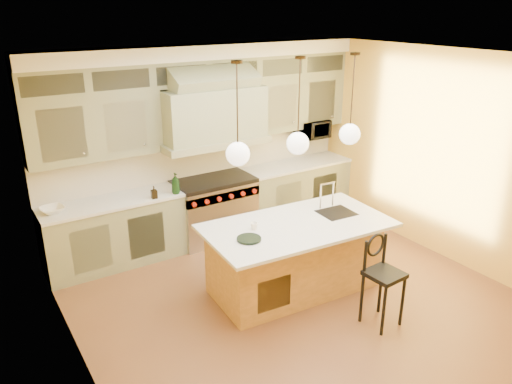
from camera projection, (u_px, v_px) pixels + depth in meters
floor at (298, 301)px, 6.13m from camera, size 5.00×5.00×0.00m
ceiling at (306, 59)px, 5.10m from camera, size 5.00×5.00×0.00m
wall_back at (201, 142)px, 7.58m from camera, size 5.00×0.00×5.00m
wall_front at (510, 293)px, 3.64m from camera, size 5.00×0.00×5.00m
wall_left at (74, 245)px, 4.35m from camera, size 0.00×5.00×5.00m
wall_right at (446, 157)px, 6.87m from camera, size 0.00×5.00×5.00m
back_cabinetry at (209, 147)px, 7.38m from camera, size 5.00×0.77×2.90m
range at (214, 208)px, 7.64m from camera, size 1.20×0.74×0.96m
kitchen_island at (295, 255)px, 6.25m from camera, size 2.35×1.36×1.35m
counter_stool at (382, 276)px, 5.52m from camera, size 0.40×0.40×1.07m
microwave at (312, 129)px, 8.37m from camera, size 0.54×0.37×0.30m
oil_bottle_a at (175, 183)px, 6.91m from camera, size 0.13×0.13×0.30m
oil_bottle_b at (154, 192)px, 6.76m from camera, size 0.08×0.08×0.17m
fruit_bowl at (52, 210)px, 6.32m from camera, size 0.33×0.33×0.07m
cup at (254, 226)px, 5.89m from camera, size 0.10×0.10×0.09m
pendant_left at (238, 151)px, 5.32m from camera, size 0.26×0.26×1.11m
pendant_center at (298, 141)px, 5.72m from camera, size 0.26×0.26×1.11m
pendant_right at (350, 132)px, 6.13m from camera, size 0.26×0.26×1.11m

